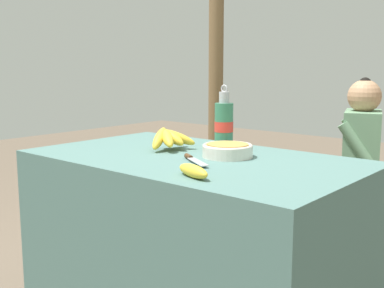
{
  "coord_description": "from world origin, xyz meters",
  "views": [
    {
      "loc": [
        1.26,
        -1.48,
        1.17
      ],
      "look_at": [
        -0.05,
        0.05,
        0.84
      ],
      "focal_mm": 45.0,
      "sensor_mm": 36.0,
      "label": 1
    }
  ],
  "objects_px": {
    "banana_bunch_ripe": "(169,137)",
    "serving_bowl": "(228,150)",
    "water_bottle": "(225,125)",
    "knife": "(193,159)",
    "support_post_near": "(216,44)",
    "loose_banana_front": "(193,171)",
    "wooden_bench": "(339,203)",
    "banana_bunch_green": "(290,175)",
    "seated_vendor": "(353,158)"
  },
  "relations": [
    {
      "from": "wooden_bench",
      "to": "support_post_near",
      "type": "height_order",
      "value": "support_post_near"
    },
    {
      "from": "serving_bowl",
      "to": "knife",
      "type": "bearing_deg",
      "value": -105.63
    },
    {
      "from": "water_bottle",
      "to": "wooden_bench",
      "type": "height_order",
      "value": "water_bottle"
    },
    {
      "from": "banana_bunch_ripe",
      "to": "seated_vendor",
      "type": "bearing_deg",
      "value": 74.34
    },
    {
      "from": "wooden_bench",
      "to": "seated_vendor",
      "type": "xyz_separation_m",
      "value": [
        0.1,
        -0.05,
        0.3
      ]
    },
    {
      "from": "banana_bunch_ripe",
      "to": "loose_banana_front",
      "type": "distance_m",
      "value": 0.54
    },
    {
      "from": "knife",
      "to": "wooden_bench",
      "type": "relative_size",
      "value": 0.15
    },
    {
      "from": "water_bottle",
      "to": "support_post_near",
      "type": "bearing_deg",
      "value": 128.88
    },
    {
      "from": "serving_bowl",
      "to": "knife",
      "type": "xyz_separation_m",
      "value": [
        -0.05,
        -0.17,
        -0.02
      ]
    },
    {
      "from": "knife",
      "to": "serving_bowl",
      "type": "bearing_deg",
      "value": 105.13
    },
    {
      "from": "banana_bunch_ripe",
      "to": "wooden_bench",
      "type": "relative_size",
      "value": 0.18
    },
    {
      "from": "banana_bunch_ripe",
      "to": "water_bottle",
      "type": "xyz_separation_m",
      "value": [
        0.18,
        0.16,
        0.05
      ]
    },
    {
      "from": "wooden_bench",
      "to": "support_post_near",
      "type": "relative_size",
      "value": 0.51
    },
    {
      "from": "water_bottle",
      "to": "loose_banana_front",
      "type": "height_order",
      "value": "water_bottle"
    },
    {
      "from": "knife",
      "to": "support_post_near",
      "type": "bearing_deg",
      "value": 156.18
    },
    {
      "from": "loose_banana_front",
      "to": "knife",
      "type": "height_order",
      "value": "loose_banana_front"
    },
    {
      "from": "support_post_near",
      "to": "water_bottle",
      "type": "bearing_deg",
      "value": -51.12
    },
    {
      "from": "banana_bunch_green",
      "to": "support_post_near",
      "type": "bearing_deg",
      "value": 157.55
    },
    {
      "from": "wooden_bench",
      "to": "serving_bowl",
      "type": "bearing_deg",
      "value": -87.79
    },
    {
      "from": "banana_bunch_ripe",
      "to": "support_post_near",
      "type": "height_order",
      "value": "support_post_near"
    },
    {
      "from": "serving_bowl",
      "to": "support_post_near",
      "type": "height_order",
      "value": "support_post_near"
    },
    {
      "from": "banana_bunch_ripe",
      "to": "serving_bowl",
      "type": "relative_size",
      "value": 1.18
    },
    {
      "from": "serving_bowl",
      "to": "seated_vendor",
      "type": "relative_size",
      "value": 0.19
    },
    {
      "from": "support_post_near",
      "to": "banana_bunch_green",
      "type": "bearing_deg",
      "value": -22.45
    },
    {
      "from": "knife",
      "to": "seated_vendor",
      "type": "xyz_separation_m",
      "value": [
        0.09,
        1.36,
        -0.18
      ]
    },
    {
      "from": "knife",
      "to": "support_post_near",
      "type": "height_order",
      "value": "support_post_near"
    },
    {
      "from": "wooden_bench",
      "to": "seated_vendor",
      "type": "distance_m",
      "value": 0.32
    },
    {
      "from": "banana_bunch_ripe",
      "to": "banana_bunch_green",
      "type": "xyz_separation_m",
      "value": [
        -0.1,
        1.28,
        -0.41
      ]
    },
    {
      "from": "knife",
      "to": "wooden_bench",
      "type": "height_order",
      "value": "knife"
    },
    {
      "from": "serving_bowl",
      "to": "banana_bunch_green",
      "type": "height_order",
      "value": "serving_bowl"
    },
    {
      "from": "seated_vendor",
      "to": "support_post_near",
      "type": "bearing_deg",
      "value": -37.7
    },
    {
      "from": "loose_banana_front",
      "to": "wooden_bench",
      "type": "relative_size",
      "value": 0.12
    },
    {
      "from": "wooden_bench",
      "to": "banana_bunch_green",
      "type": "distance_m",
      "value": 0.37
    },
    {
      "from": "knife",
      "to": "seated_vendor",
      "type": "height_order",
      "value": "seated_vendor"
    },
    {
      "from": "water_bottle",
      "to": "wooden_bench",
      "type": "distance_m",
      "value": 1.26
    },
    {
      "from": "knife",
      "to": "support_post_near",
      "type": "xyz_separation_m",
      "value": [
        -1.28,
        1.8,
        0.54
      ]
    },
    {
      "from": "banana_bunch_ripe",
      "to": "water_bottle",
      "type": "distance_m",
      "value": 0.25
    },
    {
      "from": "loose_banana_front",
      "to": "support_post_near",
      "type": "height_order",
      "value": "support_post_near"
    },
    {
      "from": "serving_bowl",
      "to": "banana_bunch_green",
      "type": "xyz_separation_m",
      "value": [
        -0.4,
        1.25,
        -0.38
      ]
    },
    {
      "from": "loose_banana_front",
      "to": "knife",
      "type": "relative_size",
      "value": 0.86
    },
    {
      "from": "water_bottle",
      "to": "banana_bunch_green",
      "type": "bearing_deg",
      "value": 104.17
    },
    {
      "from": "banana_bunch_ripe",
      "to": "knife",
      "type": "height_order",
      "value": "banana_bunch_ripe"
    },
    {
      "from": "banana_bunch_green",
      "to": "knife",
      "type": "bearing_deg",
      "value": -76.16
    },
    {
      "from": "banana_bunch_green",
      "to": "wooden_bench",
      "type": "bearing_deg",
      "value": -1.09
    },
    {
      "from": "banana_bunch_ripe",
      "to": "support_post_near",
      "type": "distance_m",
      "value": 2.02
    },
    {
      "from": "banana_bunch_ripe",
      "to": "knife",
      "type": "distance_m",
      "value": 0.29
    },
    {
      "from": "water_bottle",
      "to": "serving_bowl",
      "type": "bearing_deg",
      "value": -49.09
    },
    {
      "from": "seated_vendor",
      "to": "banana_bunch_green",
      "type": "xyz_separation_m",
      "value": [
        -0.44,
        0.05,
        -0.18
      ]
    },
    {
      "from": "knife",
      "to": "banana_bunch_ripe",
      "type": "bearing_deg",
      "value": -177.75
    },
    {
      "from": "water_bottle",
      "to": "support_post_near",
      "type": "xyz_separation_m",
      "value": [
        -1.22,
        1.51,
        0.44
      ]
    }
  ]
}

